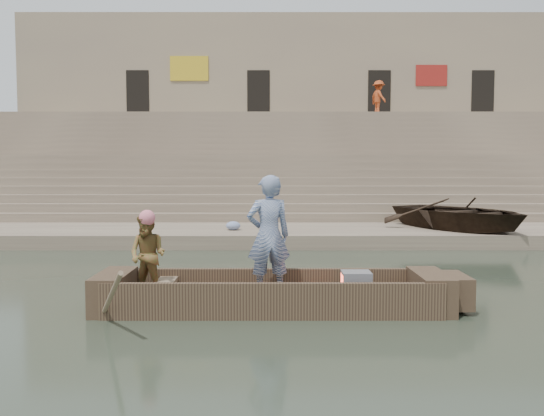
{
  "coord_description": "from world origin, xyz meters",
  "views": [
    {
      "loc": [
        -1.24,
        -9.9,
        2.29
      ],
      "look_at": [
        -1.23,
        2.79,
        1.4
      ],
      "focal_mm": 38.26,
      "sensor_mm": 36.0,
      "label": 1
    }
  ],
  "objects_px": {
    "rowing_man": "(148,255)",
    "pedestrian": "(379,97)",
    "television": "(356,284)",
    "beached_rowboat": "(460,213)",
    "main_rowboat": "(272,303)",
    "standing_man": "(269,235)"
  },
  "relations": [
    {
      "from": "beached_rowboat",
      "to": "pedestrian",
      "type": "distance_m",
      "value": 15.13
    },
    {
      "from": "standing_man",
      "to": "television",
      "type": "height_order",
      "value": "standing_man"
    },
    {
      "from": "standing_man",
      "to": "pedestrian",
      "type": "distance_m",
      "value": 23.83
    },
    {
      "from": "standing_man",
      "to": "main_rowboat",
      "type": "bearing_deg",
      "value": 115.13
    },
    {
      "from": "rowing_man",
      "to": "pedestrian",
      "type": "distance_m",
      "value": 24.5
    },
    {
      "from": "television",
      "to": "pedestrian",
      "type": "xyz_separation_m",
      "value": [
        4.48,
        22.64,
        5.69
      ]
    },
    {
      "from": "main_rowboat",
      "to": "standing_man",
      "type": "height_order",
      "value": "standing_man"
    },
    {
      "from": "main_rowboat",
      "to": "pedestrian",
      "type": "distance_m",
      "value": 24.13
    },
    {
      "from": "pedestrian",
      "to": "main_rowboat",
      "type": "bearing_deg",
      "value": 142.82
    },
    {
      "from": "main_rowboat",
      "to": "television",
      "type": "relative_size",
      "value": 10.87
    },
    {
      "from": "main_rowboat",
      "to": "standing_man",
      "type": "bearing_deg",
      "value": 127.93
    },
    {
      "from": "standing_man",
      "to": "pedestrian",
      "type": "relative_size",
      "value": 1.07
    },
    {
      "from": "television",
      "to": "pedestrian",
      "type": "relative_size",
      "value": 0.25
    },
    {
      "from": "main_rowboat",
      "to": "standing_man",
      "type": "xyz_separation_m",
      "value": [
        -0.06,
        0.07,
        1.09
      ]
    },
    {
      "from": "television",
      "to": "beached_rowboat",
      "type": "height_order",
      "value": "beached_rowboat"
    },
    {
      "from": "television",
      "to": "standing_man",
      "type": "bearing_deg",
      "value": 176.94
    },
    {
      "from": "main_rowboat",
      "to": "beached_rowboat",
      "type": "bearing_deg",
      "value": 55.75
    },
    {
      "from": "beached_rowboat",
      "to": "pedestrian",
      "type": "bearing_deg",
      "value": 60.67
    },
    {
      "from": "standing_man",
      "to": "beached_rowboat",
      "type": "height_order",
      "value": "standing_man"
    },
    {
      "from": "television",
      "to": "beached_rowboat",
      "type": "relative_size",
      "value": 0.1
    },
    {
      "from": "rowing_man",
      "to": "television",
      "type": "height_order",
      "value": "rowing_man"
    },
    {
      "from": "main_rowboat",
      "to": "rowing_man",
      "type": "bearing_deg",
      "value": 179.41
    }
  ]
}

